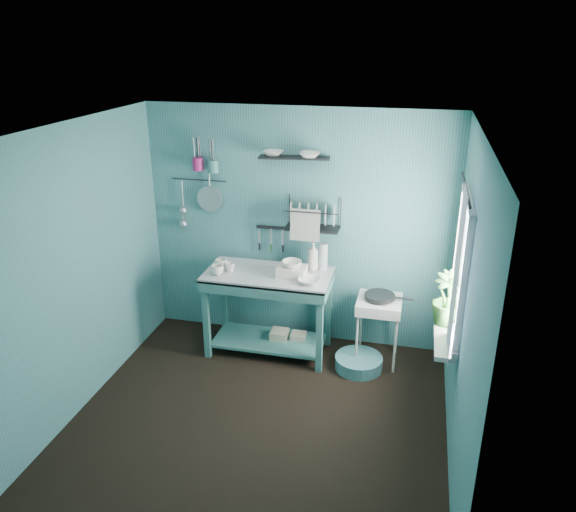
% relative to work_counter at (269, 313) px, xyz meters
% --- Properties ---
extents(floor, '(3.20, 3.20, 0.00)m').
position_rel_work_counter_xyz_m(floor, '(0.21, -1.09, -0.45)').
color(floor, black).
rests_on(floor, ground).
extents(ceiling, '(3.20, 3.20, 0.00)m').
position_rel_work_counter_xyz_m(ceiling, '(0.21, -1.09, 2.05)').
color(ceiling, silver).
rests_on(ceiling, ground).
extents(wall_back, '(3.20, 0.00, 3.20)m').
position_rel_work_counter_xyz_m(wall_back, '(0.21, 0.41, 0.80)').
color(wall_back, '#3A7378').
rests_on(wall_back, ground).
extents(wall_front, '(3.20, 0.00, 3.20)m').
position_rel_work_counter_xyz_m(wall_front, '(0.21, -2.59, 0.80)').
color(wall_front, '#3A7378').
rests_on(wall_front, ground).
extents(wall_left, '(0.00, 3.00, 3.00)m').
position_rel_work_counter_xyz_m(wall_left, '(-1.39, -1.09, 0.80)').
color(wall_left, '#3A7378').
rests_on(wall_left, ground).
extents(wall_right, '(0.00, 3.00, 3.00)m').
position_rel_work_counter_xyz_m(wall_right, '(1.81, -1.09, 0.80)').
color(wall_right, '#3A7378').
rests_on(wall_right, ground).
extents(work_counter, '(1.37, 0.87, 0.90)m').
position_rel_work_counter_xyz_m(work_counter, '(0.00, 0.00, 0.00)').
color(work_counter, '#346E6B').
rests_on(work_counter, floor).
extents(mug_left, '(0.12, 0.12, 0.10)m').
position_rel_work_counter_xyz_m(mug_left, '(-0.48, -0.16, 0.50)').
color(mug_left, silver).
rests_on(mug_left, work_counter).
extents(mug_mid, '(0.14, 0.14, 0.09)m').
position_rel_work_counter_xyz_m(mug_mid, '(-0.38, -0.06, 0.50)').
color(mug_mid, silver).
rests_on(mug_mid, work_counter).
extents(mug_right, '(0.17, 0.17, 0.10)m').
position_rel_work_counter_xyz_m(mug_right, '(-0.50, 0.00, 0.50)').
color(mug_right, silver).
rests_on(mug_right, work_counter).
extents(wash_tub, '(0.28, 0.22, 0.10)m').
position_rel_work_counter_xyz_m(wash_tub, '(0.25, -0.02, 0.50)').
color(wash_tub, silver).
rests_on(wash_tub, work_counter).
extents(tub_bowl, '(0.20, 0.19, 0.06)m').
position_rel_work_counter_xyz_m(tub_bowl, '(0.25, -0.02, 0.58)').
color(tub_bowl, silver).
rests_on(tub_bowl, wash_tub).
extents(soap_bottle, '(0.12, 0.12, 0.30)m').
position_rel_work_counter_xyz_m(soap_bottle, '(0.42, 0.20, 0.60)').
color(soap_bottle, silver).
rests_on(soap_bottle, work_counter).
extents(water_bottle, '(0.09, 0.09, 0.28)m').
position_rel_work_counter_xyz_m(water_bottle, '(0.52, 0.22, 0.59)').
color(water_bottle, '#AAB8BD').
rests_on(water_bottle, work_counter).
extents(counter_bowl, '(0.22, 0.22, 0.05)m').
position_rel_work_counter_xyz_m(counter_bowl, '(0.45, -0.15, 0.48)').
color(counter_bowl, silver).
rests_on(counter_bowl, work_counter).
extents(hotplate_stand, '(0.50, 0.50, 0.70)m').
position_rel_work_counter_xyz_m(hotplate_stand, '(1.12, 0.07, -0.10)').
color(hotplate_stand, silver).
rests_on(hotplate_stand, floor).
extents(frying_pan, '(0.30, 0.30, 0.03)m').
position_rel_work_counter_xyz_m(frying_pan, '(1.12, 0.07, 0.28)').
color(frying_pan, black).
rests_on(frying_pan, hotplate_stand).
extents(knife_strip, '(0.32, 0.03, 0.03)m').
position_rel_work_counter_xyz_m(knife_strip, '(-0.07, 0.38, 0.80)').
color(knife_strip, black).
rests_on(knife_strip, wall_back).
extents(dish_rack, '(0.57, 0.30, 0.32)m').
position_rel_work_counter_xyz_m(dish_rack, '(0.39, 0.28, 1.01)').
color(dish_rack, black).
rests_on(dish_rack, wall_back).
extents(upper_shelf, '(0.72, 0.26, 0.01)m').
position_rel_work_counter_xyz_m(upper_shelf, '(0.20, 0.31, 1.57)').
color(upper_shelf, black).
rests_on(upper_shelf, wall_back).
extents(shelf_bowl_left, '(0.22, 0.22, 0.05)m').
position_rel_work_counter_xyz_m(shelf_bowl_left, '(-0.02, 0.31, 1.61)').
color(shelf_bowl_left, silver).
rests_on(shelf_bowl_left, upper_shelf).
extents(shelf_bowl_right, '(0.20, 0.20, 0.05)m').
position_rel_work_counter_xyz_m(shelf_bowl_right, '(0.35, 0.31, 1.64)').
color(shelf_bowl_right, silver).
rests_on(shelf_bowl_right, upper_shelf).
extents(utensil_cup_magenta, '(0.11, 0.11, 0.13)m').
position_rel_work_counter_xyz_m(utensil_cup_magenta, '(-0.82, 0.33, 1.45)').
color(utensil_cup_magenta, '#AB1F66').
rests_on(utensil_cup_magenta, wall_back).
extents(utensil_cup_teal, '(0.11, 0.11, 0.13)m').
position_rel_work_counter_xyz_m(utensil_cup_teal, '(-0.66, 0.33, 1.43)').
color(utensil_cup_teal, teal).
rests_on(utensil_cup_teal, wall_back).
extents(colander, '(0.28, 0.03, 0.28)m').
position_rel_work_counter_xyz_m(colander, '(-0.73, 0.36, 1.07)').
color(colander, '#B0B2B8').
rests_on(colander, wall_back).
extents(ladle_outer, '(0.01, 0.01, 0.30)m').
position_rel_work_counter_xyz_m(ladle_outer, '(-1.04, 0.37, 1.10)').
color(ladle_outer, '#B0B2B8').
rests_on(ladle_outer, wall_back).
extents(ladle_inner, '(0.01, 0.01, 0.30)m').
position_rel_work_counter_xyz_m(ladle_inner, '(-1.04, 0.37, 0.95)').
color(ladle_inner, '#B0B2B8').
rests_on(ladle_inner, wall_back).
extents(hook_rail, '(0.60, 0.01, 0.01)m').
position_rel_work_counter_xyz_m(hook_rail, '(-0.84, 0.38, 1.27)').
color(hook_rail, black).
rests_on(hook_rail, wall_back).
extents(window_glass, '(0.00, 1.10, 1.10)m').
position_rel_work_counter_xyz_m(window_glass, '(1.80, -0.64, 0.95)').
color(window_glass, white).
rests_on(window_glass, wall_right).
extents(windowsill, '(0.16, 0.95, 0.04)m').
position_rel_work_counter_xyz_m(windowsill, '(1.71, -0.64, 0.36)').
color(windowsill, silver).
rests_on(windowsill, wall_right).
extents(curtain, '(0.00, 1.35, 1.35)m').
position_rel_work_counter_xyz_m(curtain, '(1.73, -0.94, 1.00)').
color(curtain, silver).
rests_on(curtain, wall_right).
extents(curtain_rod, '(0.02, 1.05, 0.02)m').
position_rel_work_counter_xyz_m(curtain_rod, '(1.75, -0.64, 1.60)').
color(curtain_rod, black).
rests_on(curtain_rod, wall_right).
extents(potted_plant, '(0.35, 0.35, 0.47)m').
position_rel_work_counter_xyz_m(potted_plant, '(1.72, -0.54, 0.61)').
color(potted_plant, '#336B2B').
rests_on(potted_plant, windowsill).
extents(storage_tin_large, '(0.18, 0.18, 0.22)m').
position_rel_work_counter_xyz_m(storage_tin_large, '(0.10, 0.05, -0.34)').
color(storage_tin_large, tan).
rests_on(storage_tin_large, floor).
extents(storage_tin_small, '(0.15, 0.15, 0.20)m').
position_rel_work_counter_xyz_m(storage_tin_small, '(0.30, 0.08, -0.35)').
color(storage_tin_small, tan).
rests_on(storage_tin_small, floor).
extents(floor_basin, '(0.48, 0.48, 0.13)m').
position_rel_work_counter_xyz_m(floor_basin, '(0.97, -0.13, -0.39)').
color(floor_basin, teal).
rests_on(floor_basin, floor).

